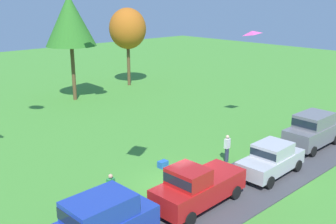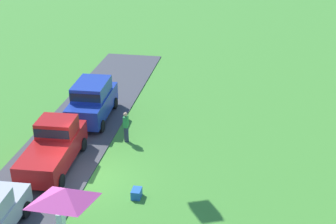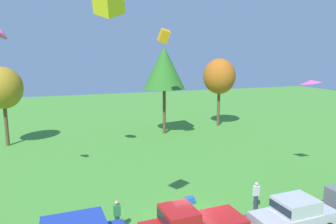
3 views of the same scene
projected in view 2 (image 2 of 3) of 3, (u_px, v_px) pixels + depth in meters
name	position (u px, v px, depth m)	size (l,w,h in m)	color
ground_plane	(90.00, 178.00, 21.75)	(120.00, 120.00, 0.00)	#478E33
pavement_strip	(46.00, 173.00, 22.08)	(36.00, 4.40, 0.06)	#424247
car_suv_far_end	(92.00, 99.00, 26.87)	(4.67, 2.19, 2.28)	#1E389E
car_pickup_mid_row	(54.00, 146.00, 22.31)	(5.08, 2.22, 2.14)	red
person_on_lawn	(126.00, 127.00, 24.61)	(0.36, 0.24, 1.71)	#2D334C
cooler_box	(137.00, 193.00, 20.32)	(0.56, 0.40, 0.40)	blue
kite_diamond_topmost	(66.00, 194.00, 8.33)	(0.80, 1.08, 0.27)	#EA4C9E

